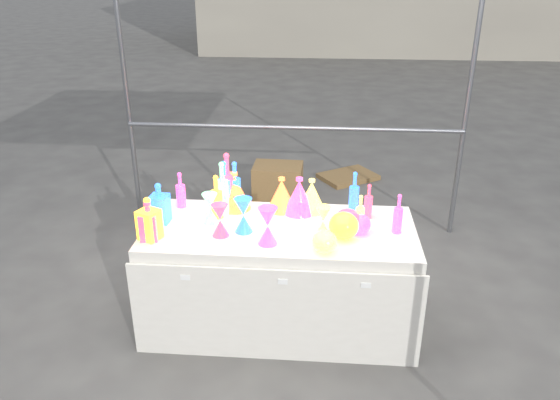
# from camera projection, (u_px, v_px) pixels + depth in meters

# --- Properties ---
(ground) EXTENTS (80.00, 80.00, 0.00)m
(ground) POSITION_uv_depth(u_px,v_px,m) (280.00, 320.00, 3.94)
(ground) COLOR slate
(ground) RESTS_ON ground
(display_table) EXTENTS (1.84, 0.83, 0.75)m
(display_table) POSITION_uv_depth(u_px,v_px,m) (280.00, 276.00, 3.78)
(display_table) COLOR silver
(display_table) RESTS_ON ground
(cardboard_box_closed) EXTENTS (0.53, 0.39, 0.38)m
(cardboard_box_closed) POSITION_uv_depth(u_px,v_px,m) (278.00, 182.00, 5.85)
(cardboard_box_closed) COLOR olive
(cardboard_box_closed) RESTS_ON ground
(cardboard_box_flat) EXTENTS (0.76, 0.71, 0.05)m
(cardboard_box_flat) POSITION_uv_depth(u_px,v_px,m) (348.00, 177.00, 6.42)
(cardboard_box_flat) COLOR olive
(cardboard_box_flat) RESTS_ON ground
(bottle_1) EXTENTS (0.09, 0.09, 0.35)m
(bottle_1) POSITION_uv_depth(u_px,v_px,m) (235.00, 185.00, 3.85)
(bottle_1) COLOR #1C9E51
(bottle_1) RESTS_ON display_table
(bottle_2) EXTENTS (0.11, 0.11, 0.42)m
(bottle_2) POSITION_uv_depth(u_px,v_px,m) (227.00, 181.00, 3.82)
(bottle_2) COLOR #FF581A
(bottle_2) RESTS_ON display_table
(bottle_3) EXTENTS (0.07, 0.07, 0.26)m
(bottle_3) POSITION_uv_depth(u_px,v_px,m) (181.00, 190.00, 3.88)
(bottle_3) COLOR #1D67AE
(bottle_3) RESTS_ON display_table
(bottle_5) EXTENTS (0.11, 0.11, 0.39)m
(bottle_5) POSITION_uv_depth(u_px,v_px,m) (222.00, 188.00, 3.75)
(bottle_5) COLOR #DA2B97
(bottle_5) RESTS_ON display_table
(bottle_6) EXTENTS (0.09, 0.09, 0.31)m
(bottle_6) POSITION_uv_depth(u_px,v_px,m) (217.00, 197.00, 3.71)
(bottle_6) COLOR red
(bottle_6) RESTS_ON display_table
(bottle_7) EXTENTS (0.11, 0.11, 0.37)m
(bottle_7) POSITION_uv_depth(u_px,v_px,m) (224.00, 186.00, 3.81)
(bottle_7) COLOR #1C9E51
(bottle_7) RESTS_ON display_table
(decanter_0) EXTENTS (0.16, 0.16, 0.29)m
(decanter_0) POSITION_uv_depth(u_px,v_px,m) (149.00, 218.00, 3.43)
(decanter_0) COLOR red
(decanter_0) RESTS_ON display_table
(decanter_1) EXTENTS (0.12, 0.12, 0.27)m
(decanter_1) POSITION_uv_depth(u_px,v_px,m) (149.00, 220.00, 3.43)
(decanter_1) COLOR #FF581A
(decanter_1) RESTS_ON display_table
(decanter_2) EXTENTS (0.13, 0.13, 0.28)m
(decanter_2) POSITION_uv_depth(u_px,v_px,m) (159.00, 203.00, 3.65)
(decanter_2) COLOR #1C9E51
(decanter_2) RESTS_ON display_table
(hourglass_0) EXTENTS (0.14, 0.14, 0.22)m
(hourglass_0) POSITION_uv_depth(u_px,v_px,m) (220.00, 220.00, 3.48)
(hourglass_0) COLOR #FF581A
(hourglass_0) RESTS_ON display_table
(hourglass_1) EXTENTS (0.15, 0.15, 0.25)m
(hourglass_1) POSITION_uv_depth(u_px,v_px,m) (268.00, 226.00, 3.38)
(hourglass_1) COLOR #1D67AE
(hourglass_1) RESTS_ON display_table
(hourglass_2) EXTENTS (0.13, 0.13, 0.20)m
(hourglass_2) POSITION_uv_depth(u_px,v_px,m) (323.00, 221.00, 3.49)
(hourglass_2) COLOR #137A79
(hourglass_2) RESTS_ON display_table
(hourglass_3) EXTENTS (0.14, 0.14, 0.21)m
(hourglass_3) POSITION_uv_depth(u_px,v_px,m) (210.00, 208.00, 3.66)
(hourglass_3) COLOR #DA2B97
(hourglass_3) RESTS_ON display_table
(hourglass_5) EXTENTS (0.14, 0.14, 0.24)m
(hourglass_5) POSITION_uv_depth(u_px,v_px,m) (243.00, 215.00, 3.53)
(hourglass_5) COLOR #1C9E51
(hourglass_5) RESTS_ON display_table
(globe_0) EXTENTS (0.22, 0.22, 0.15)m
(globe_0) POSITION_uv_depth(u_px,v_px,m) (344.00, 227.00, 3.47)
(globe_0) COLOR red
(globe_0) RESTS_ON display_table
(globe_1) EXTENTS (0.20, 0.20, 0.12)m
(globe_1) POSITION_uv_depth(u_px,v_px,m) (324.00, 243.00, 3.31)
(globe_1) COLOR #137A79
(globe_1) RESTS_ON display_table
(globe_2) EXTENTS (0.21, 0.21, 0.15)m
(globe_2) POSITION_uv_depth(u_px,v_px,m) (347.00, 223.00, 3.53)
(globe_2) COLOR #FF581A
(globe_2) RESTS_ON display_table
(globe_3) EXTENTS (0.17, 0.17, 0.12)m
(globe_3) POSITION_uv_depth(u_px,v_px,m) (360.00, 225.00, 3.53)
(globe_3) COLOR #1D67AE
(globe_3) RESTS_ON display_table
(lampshade_0) EXTENTS (0.25, 0.25, 0.27)m
(lampshade_0) POSITION_uv_depth(u_px,v_px,m) (235.00, 190.00, 3.85)
(lampshade_0) COLOR yellow
(lampshade_0) RESTS_ON display_table
(lampshade_1) EXTENTS (0.27, 0.27, 0.25)m
(lampshade_1) POSITION_uv_depth(u_px,v_px,m) (282.00, 194.00, 3.84)
(lampshade_1) COLOR yellow
(lampshade_1) RESTS_ON display_table
(lampshade_2) EXTENTS (0.26, 0.26, 0.26)m
(lampshade_2) POSITION_uv_depth(u_px,v_px,m) (299.00, 195.00, 3.79)
(lampshade_2) COLOR #1D67AE
(lampshade_2) RESTS_ON display_table
(lampshade_3) EXTENTS (0.22, 0.22, 0.24)m
(lampshade_3) POSITION_uv_depth(u_px,v_px,m) (312.00, 195.00, 3.82)
(lampshade_3) COLOR #137A79
(lampshade_3) RESTS_ON display_table
(bottle_8) EXTENTS (0.08, 0.08, 0.31)m
(bottle_8) POSITION_uv_depth(u_px,v_px,m) (354.00, 192.00, 3.78)
(bottle_8) COLOR #1C9E51
(bottle_8) RESTS_ON display_table
(bottle_9) EXTENTS (0.07, 0.07, 0.25)m
(bottle_9) POSITION_uv_depth(u_px,v_px,m) (368.00, 201.00, 3.71)
(bottle_9) COLOR #FF581A
(bottle_9) RESTS_ON display_table
(bottle_10) EXTENTS (0.08, 0.08, 0.27)m
(bottle_10) POSITION_uv_depth(u_px,v_px,m) (398.00, 214.00, 3.51)
(bottle_10) COLOR #1D67AE
(bottle_10) RESTS_ON display_table
(bottle_11) EXTENTS (0.06, 0.06, 0.25)m
(bottle_11) POSITION_uv_depth(u_px,v_px,m) (360.00, 213.00, 3.54)
(bottle_11) COLOR #137A79
(bottle_11) RESTS_ON display_table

